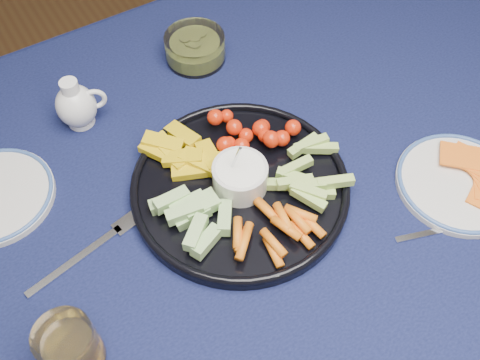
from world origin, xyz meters
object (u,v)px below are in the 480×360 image
dining_table (263,220)px  crudite_platter (239,185)px  juice_tumbler (71,348)px  pickle_bowl (195,49)px  creamer_pitcher (77,105)px  cheese_plate (459,182)px

dining_table → crudite_platter: bearing=150.4°
juice_tumbler → pickle_bowl: bearing=45.8°
creamer_pitcher → pickle_bowl: creamer_pitcher is taller
crudite_platter → pickle_bowl: size_ratio=3.02×
creamer_pitcher → pickle_bowl: bearing=8.5°
cheese_plate → juice_tumbler: 0.62m
juice_tumbler → crudite_platter: bearing=19.5°
crudite_platter → juice_tumbler: size_ratio=3.99×
dining_table → pickle_bowl: (0.06, 0.33, 0.11)m
pickle_bowl → crudite_platter: bearing=-106.9°
crudite_platter → juice_tumbler: 0.33m
crudite_platter → dining_table: bearing=-29.6°
crudite_platter → pickle_bowl: 0.32m
crudite_platter → pickle_bowl: (0.09, 0.31, 0.00)m
dining_table → crudite_platter: size_ratio=4.86×
creamer_pitcher → juice_tumbler: (-0.16, -0.38, -0.00)m
dining_table → creamer_pitcher: 0.37m
cheese_plate → crudite_platter: bearing=150.2°
creamer_pitcher → cheese_plate: 0.64m
creamer_pitcher → cheese_plate: bearing=-44.2°
cheese_plate → juice_tumbler: (-0.62, 0.06, 0.03)m
crudite_platter → juice_tumbler: (-0.31, -0.11, 0.02)m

